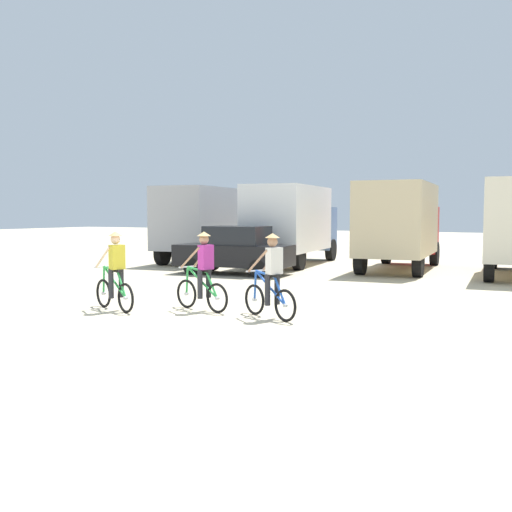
# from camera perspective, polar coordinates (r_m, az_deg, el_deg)

# --- Properties ---
(ground_plane) EXTENTS (120.00, 120.00, 0.00)m
(ground_plane) POSITION_cam_1_polar(r_m,az_deg,el_deg) (12.11, -9.83, -6.55)
(ground_plane) COLOR beige
(box_truck_grey_hauler) EXTENTS (3.20, 6.99, 3.35)m
(box_truck_grey_hauler) POSITION_cam_1_polar(r_m,az_deg,el_deg) (27.04, -4.77, 3.41)
(box_truck_grey_hauler) COLOR #9E9EA3
(box_truck_grey_hauler) RESTS_ON ground
(box_truck_avon_van) EXTENTS (3.11, 6.97, 3.35)m
(box_truck_avon_van) POSITION_cam_1_polar(r_m,az_deg,el_deg) (25.51, 3.52, 3.37)
(box_truck_avon_van) COLOR white
(box_truck_avon_van) RESTS_ON ground
(box_truck_tan_camper) EXTENTS (2.96, 6.93, 3.35)m
(box_truck_tan_camper) POSITION_cam_1_polar(r_m,az_deg,el_deg) (23.63, 13.74, 3.19)
(box_truck_tan_camper) COLOR #CCB78E
(box_truck_tan_camper) RESTS_ON ground
(sedan_parked) EXTENTS (4.34, 2.14, 1.76)m
(sedan_parked) POSITION_cam_1_polar(r_m,az_deg,el_deg) (21.49, -2.06, 0.57)
(sedan_parked) COLOR black
(sedan_parked) RESTS_ON ground
(cyclist_orange_shirt) EXTENTS (1.65, 0.74, 1.82)m
(cyclist_orange_shirt) POSITION_cam_1_polar(r_m,az_deg,el_deg) (13.90, -13.45, -1.70)
(cyclist_orange_shirt) COLOR black
(cyclist_orange_shirt) RESTS_ON ground
(cyclist_cowboy_hat) EXTENTS (1.69, 0.62, 1.82)m
(cyclist_cowboy_hat) POSITION_cam_1_polar(r_m,az_deg,el_deg) (13.53, -5.14, -1.76)
(cyclist_cowboy_hat) COLOR black
(cyclist_cowboy_hat) RESTS_ON ground
(cyclist_near_camera) EXTENTS (1.60, 0.83, 1.82)m
(cyclist_near_camera) POSITION_cam_1_polar(r_m,az_deg,el_deg) (12.49, 1.47, -2.24)
(cyclist_near_camera) COLOR black
(cyclist_near_camera) RESTS_ON ground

